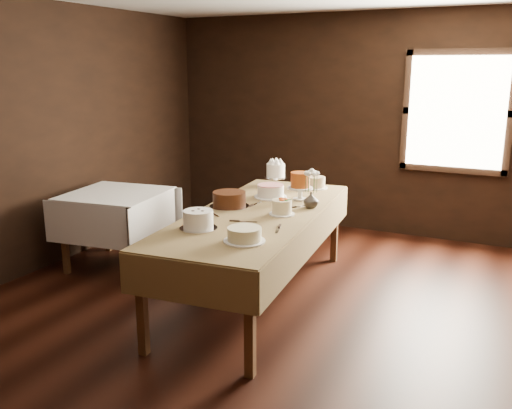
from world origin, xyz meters
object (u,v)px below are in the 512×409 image
at_px(cake_flowers, 282,208).
at_px(flower_vase, 311,200).
at_px(cake_swirl, 198,220).
at_px(cake_caramel, 300,188).
at_px(side_table, 116,202).
at_px(cake_meringue, 276,175).
at_px(cake_lattice, 271,192).
at_px(cake_server_a, 249,222).
at_px(cake_server_b, 278,230).
at_px(display_table, 257,219).
at_px(cake_server_e, 215,215).
at_px(cake_server_d, 302,206).
at_px(cake_speckled, 315,183).
at_px(cake_cream, 244,235).
at_px(cake_chocolate, 229,200).
at_px(cake_server_c, 257,203).

distance_m(cake_flowers, flower_vase, 0.37).
distance_m(cake_flowers, cake_swirl, 0.83).
bearing_deg(cake_caramel, side_table, -166.85).
height_order(cake_meringue, cake_lattice, cake_meringue).
distance_m(cake_meringue, cake_lattice, 0.57).
bearing_deg(cake_server_a, flower_vase, 49.84).
xyz_separation_m(cake_server_a, cake_server_b, (0.33, -0.12, 0.00)).
relative_size(display_table, cake_flowers, 12.31).
xyz_separation_m(display_table, cake_server_b, (0.41, -0.46, 0.07)).
relative_size(cake_caramel, cake_server_e, 1.21).
xyz_separation_m(cake_server_a, cake_server_e, (-0.37, 0.07, 0.00)).
xyz_separation_m(display_table, cake_server_d, (0.29, 0.37, 0.07)).
height_order(cake_speckled, cake_cream, cake_speckled).
height_order(cake_swirl, cake_server_d, cake_swirl).
relative_size(cake_speckled, cake_caramel, 0.94).
bearing_deg(cake_chocolate, cake_server_e, -85.04).
relative_size(cake_meringue, cake_lattice, 0.78).
xyz_separation_m(side_table, cake_flowers, (1.99, -0.13, 0.19)).
xyz_separation_m(display_table, cake_server_c, (-0.13, 0.28, 0.07)).
bearing_deg(cake_server_d, display_table, 172.52).
xyz_separation_m(side_table, cake_server_a, (1.84, -0.47, 0.13)).
bearing_deg(display_table, cake_cream, -70.23).
relative_size(cake_server_a, flower_vase, 1.64).
bearing_deg(side_table, cake_lattice, 14.64).
xyz_separation_m(cake_swirl, cake_server_e, (-0.10, 0.43, -0.07)).
bearing_deg(cake_server_a, cake_caramel, 67.42).
bearing_deg(cake_server_d, cake_cream, -148.88).
bearing_deg(cake_server_e, cake_server_a, 25.55).
distance_m(cake_lattice, cake_server_d, 0.46).
height_order(cake_chocolate, cake_server_d, cake_chocolate).
relative_size(cake_swirl, flower_vase, 2.15).
bearing_deg(cake_caramel, cake_flowers, -84.30).
relative_size(display_table, cake_server_d, 11.75).
bearing_deg(cake_server_c, display_table, -149.37).
height_order(cake_chocolate, cake_swirl, cake_swirl).
relative_size(cake_server_c, cake_server_e, 1.00).
bearing_deg(cake_chocolate, cake_server_b, -34.99).
relative_size(cake_caramel, cake_flowers, 1.26).
bearing_deg(cake_server_c, cake_server_d, -72.42).
distance_m(cake_meringue, cake_server_b, 1.72).
relative_size(cake_swirl, cake_server_d, 1.31).
relative_size(cake_cream, cake_server_a, 1.37).
distance_m(cake_caramel, cake_server_a, 0.94).
bearing_deg(cake_chocolate, cake_server_d, 28.29).
height_order(cake_server_d, cake_server_e, same).
distance_m(cake_lattice, cake_swirl, 1.26).
bearing_deg(cake_server_d, cake_caramel, 58.19).
xyz_separation_m(cake_cream, cake_server_d, (-0.00, 1.20, -0.05)).
bearing_deg(display_table, cake_server_b, -48.37).
distance_m(cake_chocolate, flower_vase, 0.76).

